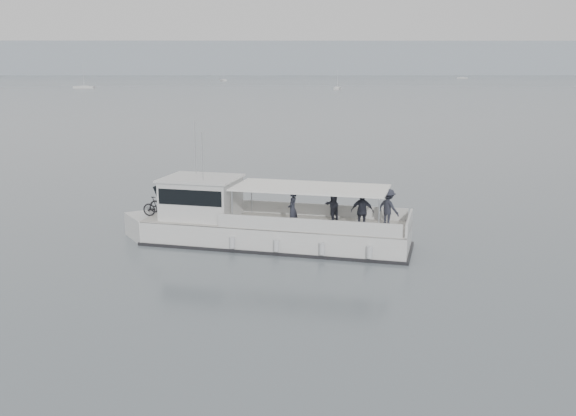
{
  "coord_description": "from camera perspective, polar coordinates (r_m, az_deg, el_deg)",
  "views": [
    {
      "loc": [
        -2.41,
        -27.64,
        7.36
      ],
      "look_at": [
        -2.11,
        -1.62,
        1.6
      ],
      "focal_mm": 40.0,
      "sensor_mm": 36.0,
      "label": 1
    }
  ],
  "objects": [
    {
      "name": "headland",
      "position": [
        587.68,
        -0.43,
        13.13
      ],
      "size": [
        1400.0,
        90.0,
        28.0
      ],
      "primitive_type": "cube",
      "color": "#939EA8",
      "rests_on": "ground"
    },
    {
      "name": "ground",
      "position": [
        28.7,
        4.19,
        -2.41
      ],
      "size": [
        1400.0,
        1400.0,
        0.0
      ],
      "primitive_type": "plane",
      "color": "#576166",
      "rests_on": "ground"
    },
    {
      "name": "tour_boat",
      "position": [
        27.12,
        -3.31,
        -1.39
      ],
      "size": [
        12.59,
        5.87,
        5.29
      ],
      "rotation": [
        0.0,
        0.0,
        -0.26
      ],
      "color": "silver",
      "rests_on": "ground"
    },
    {
      "name": "moored_fleet",
      "position": [
        256.57,
        -6.47,
        10.84
      ],
      "size": [
        424.26,
        317.1,
        10.56
      ],
      "color": "silver",
      "rests_on": "ground"
    }
  ]
}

